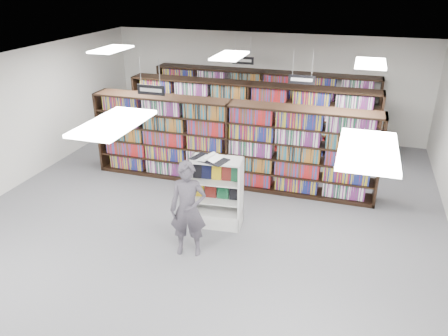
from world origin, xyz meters
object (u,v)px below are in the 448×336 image
(open_book, at_px, (209,158))
(endcap_display, at_px, (217,202))
(bookshelf_row_near, at_px, (229,144))
(shopper, at_px, (188,209))

(open_book, bearing_deg, endcap_display, 55.30)
(bookshelf_row_near, bearing_deg, open_book, -84.68)
(shopper, bearing_deg, endcap_display, 69.30)
(bookshelf_row_near, distance_m, endcap_display, 2.02)
(bookshelf_row_near, xyz_separation_m, open_book, (0.19, -2.01, 0.46))
(open_book, distance_m, shopper, 1.22)
(open_book, height_order, shopper, shopper)
(endcap_display, height_order, shopper, shopper)
(endcap_display, xyz_separation_m, shopper, (-0.16, -1.16, 0.43))
(endcap_display, distance_m, open_book, 1.03)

